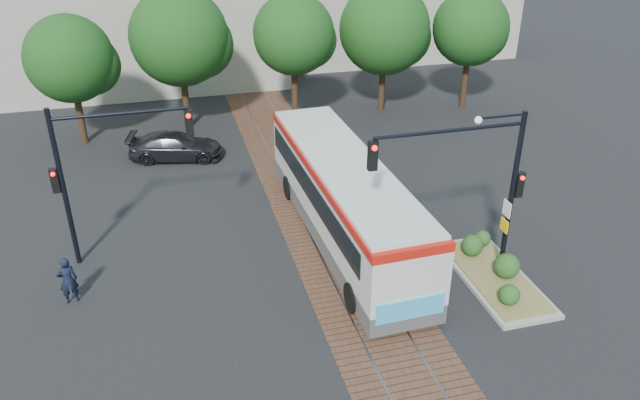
{
  "coord_description": "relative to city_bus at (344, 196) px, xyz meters",
  "views": [
    {
      "loc": [
        -5.88,
        -16.97,
        12.88
      ],
      "look_at": [
        -0.38,
        3.52,
        1.6
      ],
      "focal_mm": 35.0,
      "sensor_mm": 36.0,
      "label": 1
    }
  ],
  "objects": [
    {
      "name": "ground",
      "position": [
        -0.48,
        -3.17,
        -1.85
      ],
      "size": [
        120.0,
        120.0,
        0.0
      ],
      "primitive_type": "plane",
      "color": "black",
      "rests_on": "ground"
    },
    {
      "name": "trackbed",
      "position": [
        -0.48,
        0.83,
        -1.84
      ],
      "size": [
        3.6,
        40.0,
        0.02
      ],
      "color": "brown",
      "rests_on": "ground"
    },
    {
      "name": "tree_row",
      "position": [
        0.73,
        13.25,
        3.0
      ],
      "size": [
        26.4,
        5.6,
        7.67
      ],
      "color": "#382314",
      "rests_on": "ground"
    },
    {
      "name": "warehouses",
      "position": [
        -1.01,
        25.58,
        1.97
      ],
      "size": [
        40.0,
        13.0,
        8.0
      ],
      "color": "#ADA899",
      "rests_on": "ground"
    },
    {
      "name": "city_bus",
      "position": [
        0.0,
        0.0,
        0.0
      ],
      "size": [
        3.06,
        12.47,
        3.31
      ],
      "rotation": [
        0.0,
        0.0,
        0.03
      ],
      "color": "#47474A",
      "rests_on": "ground"
    },
    {
      "name": "traffic_island",
      "position": [
        4.34,
        -4.07,
        -1.52
      ],
      "size": [
        2.2,
        5.2,
        1.13
      ],
      "color": "gray",
      "rests_on": "ground"
    },
    {
      "name": "signal_pole_main",
      "position": [
        3.38,
        -3.98,
        2.31
      ],
      "size": [
        5.49,
        0.46,
        6.0
      ],
      "color": "black",
      "rests_on": "ground"
    },
    {
      "name": "signal_pole_left",
      "position": [
        -8.85,
        0.82,
        2.02
      ],
      "size": [
        4.99,
        0.34,
        6.0
      ],
      "color": "black",
      "rests_on": "ground"
    },
    {
      "name": "officer",
      "position": [
        -10.04,
        -1.61,
        -0.98
      ],
      "size": [
        0.7,
        0.54,
        1.72
      ],
      "primitive_type": "imported",
      "rotation": [
        0.0,
        0.0,
        3.36
      ],
      "color": "black",
      "rests_on": "ground"
    },
    {
      "name": "parked_car",
      "position": [
        -5.88,
        9.44,
        -1.18
      ],
      "size": [
        4.89,
        2.78,
        1.33
      ],
      "primitive_type": "imported",
      "rotation": [
        0.0,
        0.0,
        1.36
      ],
      "color": "black",
      "rests_on": "ground"
    }
  ]
}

